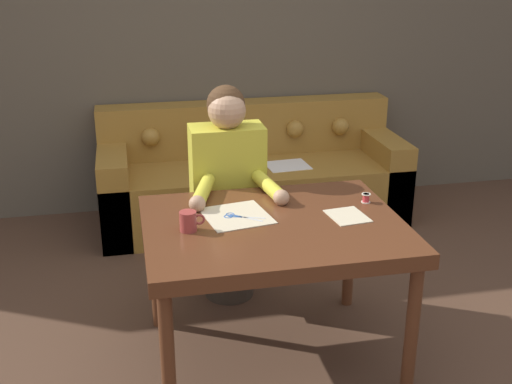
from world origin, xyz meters
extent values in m
plane|color=#4C3323|center=(0.00, 0.00, 0.00)|extent=(16.00, 16.00, 0.00)
cube|color=brown|center=(0.00, 2.25, 1.30)|extent=(8.00, 0.06, 2.60)
cube|color=#562D19|center=(-0.04, 0.13, 0.69)|extent=(1.18, 0.92, 0.07)
cylinder|color=#562D19|center=(-0.57, -0.27, 0.33)|extent=(0.06, 0.06, 0.65)
cylinder|color=#562D19|center=(0.49, -0.27, 0.33)|extent=(0.06, 0.06, 0.65)
cylinder|color=#562D19|center=(-0.57, 0.53, 0.33)|extent=(0.06, 0.06, 0.65)
cylinder|color=#562D19|center=(0.49, 0.53, 0.33)|extent=(0.06, 0.06, 0.65)
cube|color=olive|center=(0.21, 1.80, 0.22)|extent=(2.16, 0.79, 0.44)
cube|color=olive|center=(0.21, 2.09, 0.63)|extent=(2.16, 0.22, 0.39)
cube|color=olive|center=(-0.77, 1.80, 0.30)|extent=(0.20, 0.79, 0.60)
cube|color=olive|center=(1.19, 1.80, 0.30)|extent=(0.20, 0.79, 0.60)
sphere|color=olive|center=(-0.50, 1.96, 0.63)|extent=(0.13, 0.13, 0.13)
sphere|color=olive|center=(-0.14, 1.96, 0.63)|extent=(0.13, 0.13, 0.13)
sphere|color=olive|center=(0.21, 1.96, 0.63)|extent=(0.13, 0.13, 0.13)
sphere|color=olive|center=(0.56, 1.96, 0.63)|extent=(0.13, 0.13, 0.13)
sphere|color=olive|center=(0.91, 1.96, 0.63)|extent=(0.13, 0.13, 0.13)
cube|color=white|center=(0.44, 1.70, 0.44)|extent=(0.31, 0.27, 0.00)
cylinder|color=#33281E|center=(-0.14, 0.77, 0.22)|extent=(0.28, 0.28, 0.44)
cube|color=gold|center=(-0.14, 0.77, 0.72)|extent=(0.40, 0.22, 0.57)
sphere|color=tan|center=(-0.14, 0.75, 1.10)|extent=(0.20, 0.20, 0.20)
sphere|color=#472D19|center=(-0.14, 0.78, 1.12)|extent=(0.20, 0.20, 0.20)
cylinder|color=gold|center=(-0.31, 0.50, 0.76)|extent=(0.17, 0.34, 0.07)
sphere|color=tan|center=(-0.36, 0.34, 0.76)|extent=(0.08, 0.08, 0.08)
cylinder|color=gold|center=(0.02, 0.50, 0.76)|extent=(0.12, 0.34, 0.07)
sphere|color=tan|center=(0.05, 0.33, 0.76)|extent=(0.08, 0.08, 0.08)
cube|color=beige|center=(-0.19, 0.23, 0.72)|extent=(0.34, 0.35, 0.00)
cube|color=beige|center=(0.31, 0.12, 0.72)|extent=(0.19, 0.21, 0.00)
cube|color=silver|center=(-0.12, 0.19, 0.72)|extent=(0.10, 0.05, 0.00)
cube|color=#2D569E|center=(-0.20, 0.21, 0.72)|extent=(0.07, 0.03, 0.00)
torus|color=#2D569E|center=(-0.23, 0.22, 0.72)|extent=(0.04, 0.04, 0.01)
cube|color=silver|center=(-0.13, 0.17, 0.72)|extent=(0.09, 0.08, 0.00)
cube|color=#2D569E|center=(-0.19, 0.22, 0.72)|extent=(0.06, 0.05, 0.00)
torus|color=#2D569E|center=(-0.22, 0.25, 0.72)|extent=(0.04, 0.04, 0.01)
cylinder|color=silver|center=(-0.17, 0.20, 0.72)|extent=(0.01, 0.01, 0.01)
cylinder|color=#9E3833|center=(-0.43, 0.11, 0.77)|extent=(0.08, 0.08, 0.09)
torus|color=#9E3833|center=(-0.38, 0.11, 0.77)|extent=(0.05, 0.01, 0.05)
cylinder|color=red|center=(0.46, 0.27, 0.74)|extent=(0.03, 0.03, 0.04)
cylinder|color=beige|center=(0.46, 0.27, 0.76)|extent=(0.04, 0.04, 0.00)
cylinder|color=beige|center=(0.46, 0.27, 0.72)|extent=(0.04, 0.04, 0.00)
camera|label=1|loc=(-0.67, -2.48, 1.89)|focal=45.00mm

